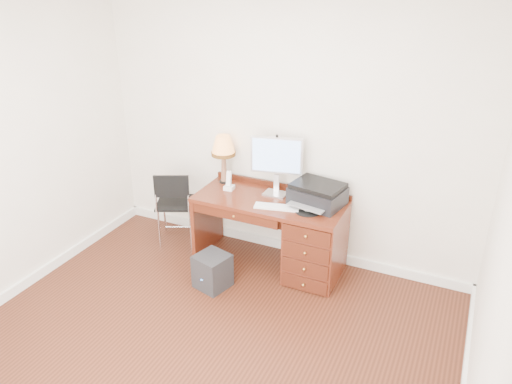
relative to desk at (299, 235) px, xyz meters
The scene contains 12 objects.
ground 1.50m from the desk, 102.93° to the right, with size 4.00×4.00×0.00m, color #35160C.
room_shell 0.91m from the desk, 112.63° to the right, with size 4.00×4.00×4.00m.
desk is the anchor object (origin of this frame).
monitor 0.80m from the desk, 154.20° to the left, with size 0.52×0.21×0.60m.
keyboard 0.42m from the desk, 141.56° to the right, with size 0.43×0.12×0.02m, color white.
mouse_pad 0.38m from the desk, 43.13° to the right, with size 0.24×0.24×0.05m.
printer 0.47m from the desk, 34.61° to the left, with size 0.55×0.46×0.22m.
leg_lamp 1.19m from the desk, 169.15° to the left, with size 0.25×0.25×0.52m.
phone 0.89m from the desk, behind, with size 0.10×0.10×0.20m.
pen_cup 0.45m from the desk, 120.35° to the left, with size 0.09×0.09×0.11m, color black.
chair 1.48m from the desk, behind, with size 0.54×0.55×0.87m.
equipment_box 0.93m from the desk, 137.74° to the right, with size 0.29×0.29×0.34m, color black.
Camera 1 is at (1.75, -2.71, 2.89)m, focal length 35.00 mm.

